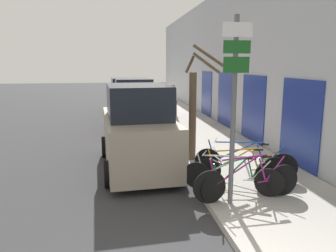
{
  "coord_description": "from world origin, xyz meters",
  "views": [
    {
      "loc": [
        -0.86,
        -2.79,
        3.02
      ],
      "look_at": [
        0.64,
        6.47,
        1.23
      ],
      "focal_mm": 35.0,
      "sensor_mm": 36.0,
      "label": 1
    }
  ],
  "objects_px": {
    "bicycle_2": "(232,176)",
    "signpost": "(234,101)",
    "bicycle_3": "(241,168)",
    "parked_car_2": "(126,96)",
    "pedestrian_near": "(173,98)",
    "bicycle_4": "(245,162)",
    "parked_car_0": "(138,131)",
    "parked_car_1": "(133,106)",
    "street_tree": "(194,108)",
    "bicycle_0": "(247,181)",
    "bicycle_1": "(240,179)"
  },
  "relations": [
    {
      "from": "bicycle_2",
      "to": "signpost",
      "type": "bearing_deg",
      "value": -176.27
    },
    {
      "from": "bicycle_2",
      "to": "bicycle_3",
      "type": "distance_m",
      "value": 0.68
    },
    {
      "from": "parked_car_2",
      "to": "pedestrian_near",
      "type": "height_order",
      "value": "parked_car_2"
    },
    {
      "from": "bicycle_2",
      "to": "bicycle_4",
      "type": "height_order",
      "value": "bicycle_4"
    },
    {
      "from": "signpost",
      "to": "parked_car_0",
      "type": "distance_m",
      "value": 3.74
    },
    {
      "from": "parked_car_0",
      "to": "parked_car_1",
      "type": "xyz_separation_m",
      "value": [
        0.2,
        5.85,
        -0.03
      ]
    },
    {
      "from": "bicycle_4",
      "to": "parked_car_2",
      "type": "xyz_separation_m",
      "value": [
        -2.54,
        13.45,
        0.41
      ]
    },
    {
      "from": "bicycle_4",
      "to": "parked_car_2",
      "type": "bearing_deg",
      "value": 34.76
    },
    {
      "from": "signpost",
      "to": "street_tree",
      "type": "xyz_separation_m",
      "value": [
        0.01,
        3.29,
        -0.56
      ]
    },
    {
      "from": "parked_car_1",
      "to": "street_tree",
      "type": "relative_size",
      "value": 1.32
    },
    {
      "from": "bicycle_0",
      "to": "parked_car_2",
      "type": "height_order",
      "value": "parked_car_2"
    },
    {
      "from": "bicycle_2",
      "to": "parked_car_1",
      "type": "distance_m",
      "value": 8.62
    },
    {
      "from": "bicycle_0",
      "to": "bicycle_1",
      "type": "distance_m",
      "value": 0.27
    },
    {
      "from": "bicycle_0",
      "to": "bicycle_2",
      "type": "relative_size",
      "value": 1.19
    },
    {
      "from": "bicycle_2",
      "to": "parked_car_0",
      "type": "distance_m",
      "value": 3.27
    },
    {
      "from": "bicycle_0",
      "to": "pedestrian_near",
      "type": "relative_size",
      "value": 1.36
    },
    {
      "from": "bicycle_0",
      "to": "bicycle_4",
      "type": "distance_m",
      "value": 1.43
    },
    {
      "from": "bicycle_1",
      "to": "parked_car_1",
      "type": "height_order",
      "value": "parked_car_1"
    },
    {
      "from": "parked_car_1",
      "to": "pedestrian_near",
      "type": "height_order",
      "value": "parked_car_1"
    },
    {
      "from": "bicycle_0",
      "to": "bicycle_4",
      "type": "relative_size",
      "value": 1.02
    },
    {
      "from": "bicycle_4",
      "to": "parked_car_0",
      "type": "bearing_deg",
      "value": 81.59
    },
    {
      "from": "bicycle_1",
      "to": "parked_car_1",
      "type": "bearing_deg",
      "value": -9.8
    },
    {
      "from": "parked_car_2",
      "to": "signpost",
      "type": "bearing_deg",
      "value": -86.55
    },
    {
      "from": "bicycle_0",
      "to": "parked_car_1",
      "type": "distance_m",
      "value": 9.06
    },
    {
      "from": "bicycle_1",
      "to": "bicycle_0",
      "type": "bearing_deg",
      "value": 170.91
    },
    {
      "from": "bicycle_2",
      "to": "parked_car_1",
      "type": "bearing_deg",
      "value": 38.03
    },
    {
      "from": "pedestrian_near",
      "to": "parked_car_1",
      "type": "bearing_deg",
      "value": -147.97
    },
    {
      "from": "signpost",
      "to": "street_tree",
      "type": "distance_m",
      "value": 3.34
    },
    {
      "from": "street_tree",
      "to": "bicycle_1",
      "type": "bearing_deg",
      "value": -83.39
    },
    {
      "from": "bicycle_0",
      "to": "parked_car_0",
      "type": "distance_m",
      "value": 3.7
    },
    {
      "from": "parked_car_2",
      "to": "street_tree",
      "type": "relative_size",
      "value": 1.33
    },
    {
      "from": "signpost",
      "to": "bicycle_4",
      "type": "distance_m",
      "value": 2.44
    },
    {
      "from": "bicycle_1",
      "to": "pedestrian_near",
      "type": "distance_m",
      "value": 11.3
    },
    {
      "from": "bicycle_0",
      "to": "parked_car_2",
      "type": "relative_size",
      "value": 0.53
    },
    {
      "from": "bicycle_3",
      "to": "parked_car_2",
      "type": "height_order",
      "value": "parked_car_2"
    },
    {
      "from": "signpost",
      "to": "bicycle_1",
      "type": "height_order",
      "value": "signpost"
    },
    {
      "from": "parked_car_1",
      "to": "pedestrian_near",
      "type": "bearing_deg",
      "value": 47.86
    },
    {
      "from": "signpost",
      "to": "street_tree",
      "type": "bearing_deg",
      "value": 89.81
    },
    {
      "from": "parked_car_2",
      "to": "bicycle_0",
      "type": "bearing_deg",
      "value": -84.95
    },
    {
      "from": "bicycle_2",
      "to": "pedestrian_near",
      "type": "xyz_separation_m",
      "value": [
        0.61,
        11.1,
        0.65
      ]
    },
    {
      "from": "bicycle_2",
      "to": "bicycle_3",
      "type": "height_order",
      "value": "bicycle_3"
    },
    {
      "from": "bicycle_0",
      "to": "parked_car_0",
      "type": "bearing_deg",
      "value": 30.76
    },
    {
      "from": "signpost",
      "to": "bicycle_1",
      "type": "bearing_deg",
      "value": 47.7
    },
    {
      "from": "signpost",
      "to": "parked_car_2",
      "type": "relative_size",
      "value": 0.83
    },
    {
      "from": "bicycle_3",
      "to": "parked_car_1",
      "type": "height_order",
      "value": "parked_car_1"
    },
    {
      "from": "bicycle_1",
      "to": "street_tree",
      "type": "height_order",
      "value": "street_tree"
    },
    {
      "from": "parked_car_2",
      "to": "bicycle_3",
      "type": "bearing_deg",
      "value": -83.41
    },
    {
      "from": "parked_car_0",
      "to": "parked_car_1",
      "type": "bearing_deg",
      "value": 84.76
    },
    {
      "from": "bicycle_3",
      "to": "bicycle_2",
      "type": "bearing_deg",
      "value": 146.3
    },
    {
      "from": "bicycle_3",
      "to": "street_tree",
      "type": "bearing_deg",
      "value": 21.14
    }
  ]
}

